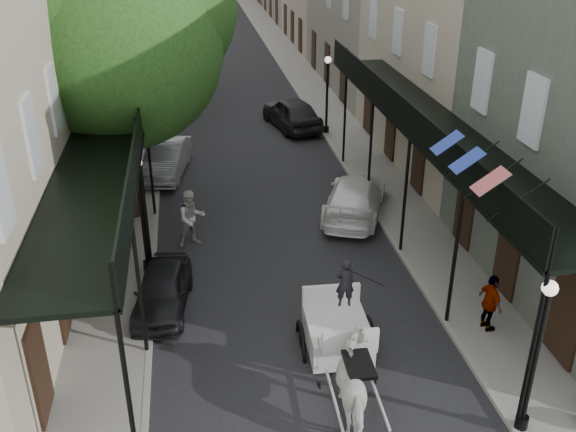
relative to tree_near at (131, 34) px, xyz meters
name	(u,v)px	position (x,y,z in m)	size (l,w,h in m)	color
ground	(317,389)	(4.20, -10.18, -6.49)	(140.00, 140.00, 0.00)	gray
road	(240,126)	(4.20, 9.82, -6.48)	(8.00, 90.00, 0.01)	black
sidewalk_left	(140,130)	(-0.80, 9.82, -6.43)	(2.20, 90.00, 0.12)	gray
sidewalk_right	(335,120)	(9.20, 9.82, -6.43)	(2.20, 90.00, 0.12)	gray
gallery_left	(113,140)	(-0.59, -3.20, -2.44)	(2.20, 18.05, 4.88)	black
gallery_right	(424,124)	(8.99, -3.20, -2.44)	(2.20, 18.05, 4.88)	black
tree_near	(131,34)	(0.00, 0.00, 0.00)	(7.31, 6.80, 9.63)	#382619
lamppost_right_near	(536,356)	(8.30, -12.18, -4.44)	(0.32, 0.32, 3.71)	black
lamppost_left	(142,214)	(0.10, -4.18, -4.44)	(0.32, 0.32, 3.71)	black
lamppost_right_far	(327,94)	(8.30, 7.82, -4.44)	(0.32, 0.32, 3.71)	black
horse	(359,385)	(4.92, -11.18, -5.59)	(0.97, 2.14, 1.80)	white
carriage	(335,302)	(5.02, -8.37, -5.32)	(1.94, 2.71, 3.02)	black
pedestrian_walking	(192,218)	(1.52, -2.54, -5.51)	(0.95, 0.74, 1.96)	#ADACA3
pedestrian_sidewalk_left	(125,98)	(-1.60, 12.56, -5.53)	(1.09, 0.63, 1.68)	gray
pedestrian_sidewalk_right	(490,303)	(9.10, -8.70, -5.56)	(0.95, 0.40, 1.63)	gray
car_left_near	(162,290)	(0.60, -6.18, -5.89)	(1.41, 3.49, 1.19)	black
car_left_mid	(166,159)	(0.60, 3.82, -5.79)	(1.47, 4.22, 1.39)	gray
car_left_far	(168,78)	(0.60, 17.42, -5.75)	(2.44, 5.28, 1.47)	black
car_right_near	(355,198)	(7.40, -1.18, -5.80)	(1.92, 4.72, 1.37)	white
car_right_far	(292,113)	(6.80, 9.11, -5.70)	(1.85, 4.61, 1.57)	black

